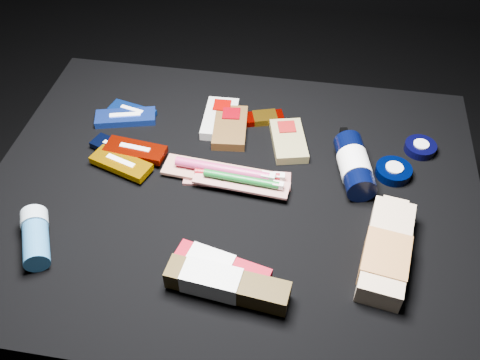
% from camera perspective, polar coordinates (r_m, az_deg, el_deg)
% --- Properties ---
extents(ground, '(3.00, 3.00, 0.00)m').
position_cam_1_polar(ground, '(1.38, -0.70, -12.38)').
color(ground, black).
rests_on(ground, ground).
extents(cloth_table, '(0.98, 0.78, 0.40)m').
position_cam_1_polar(cloth_table, '(1.22, -0.78, -7.46)').
color(cloth_table, black).
rests_on(cloth_table, ground).
extents(luna_bar_0, '(0.14, 0.08, 0.02)m').
position_cam_1_polar(luna_bar_0, '(1.24, -12.11, 6.54)').
color(luna_bar_0, '#1B3BB0').
rests_on(luna_bar_0, cloth_table).
extents(luna_bar_1, '(0.11, 0.06, 0.01)m').
position_cam_1_polar(luna_bar_1, '(1.25, -11.42, 7.19)').
color(luna_bar_1, '#0D3198').
rests_on(luna_bar_1, cloth_table).
extents(luna_bar_2, '(0.11, 0.07, 0.01)m').
position_cam_1_polar(luna_bar_2, '(1.16, -13.25, 3.38)').
color(luna_bar_2, black).
rests_on(luna_bar_2, cloth_table).
extents(luna_bar_3, '(0.14, 0.09, 0.02)m').
position_cam_1_polar(luna_bar_3, '(1.12, -12.56, 1.73)').
color(luna_bar_3, '#CC8500').
rests_on(luna_bar_3, cloth_table).
extents(luna_bar_4, '(0.13, 0.06, 0.02)m').
position_cam_1_polar(luna_bar_4, '(1.14, -11.10, 3.14)').
color(luna_bar_4, '#7C0F01').
rests_on(luna_bar_4, cloth_table).
extents(clif_bar_0, '(0.08, 0.14, 0.02)m').
position_cam_1_polar(clif_bar_0, '(1.19, -1.03, 5.80)').
color(clif_bar_0, '#4D3216').
rests_on(clif_bar_0, cloth_table).
extents(clif_bar_1, '(0.08, 0.13, 0.02)m').
position_cam_1_polar(clif_bar_1, '(1.21, -2.11, 6.72)').
color(clif_bar_1, beige).
rests_on(clif_bar_1, cloth_table).
extents(clif_bar_2, '(0.10, 0.14, 0.02)m').
position_cam_1_polar(clif_bar_2, '(1.16, 5.17, 4.37)').
color(clif_bar_2, olive).
rests_on(clif_bar_2, cloth_table).
extents(power_bar, '(0.13, 0.07, 0.02)m').
position_cam_1_polar(power_bar, '(1.21, 2.01, 6.58)').
color(power_bar, '#6F0400').
rests_on(power_bar, cloth_table).
extents(lotion_bottle, '(0.09, 0.19, 0.06)m').
position_cam_1_polar(lotion_bottle, '(1.09, 12.10, 1.57)').
color(lotion_bottle, black).
rests_on(lotion_bottle, cloth_table).
extents(cream_tin_upper, '(0.07, 0.07, 0.02)m').
position_cam_1_polar(cream_tin_upper, '(1.20, 18.68, 3.31)').
color(cream_tin_upper, black).
rests_on(cream_tin_upper, cloth_table).
extents(cream_tin_lower, '(0.07, 0.07, 0.02)m').
position_cam_1_polar(cream_tin_lower, '(1.13, 16.05, 0.92)').
color(cream_tin_lower, black).
rests_on(cream_tin_lower, cloth_table).
extents(bodywash_bottle, '(0.11, 0.23, 0.05)m').
position_cam_1_polar(bodywash_bottle, '(0.97, 15.33, -7.46)').
color(bodywash_bottle, beige).
rests_on(bodywash_bottle, cloth_table).
extents(deodorant_stick, '(0.09, 0.13, 0.05)m').
position_cam_1_polar(deodorant_stick, '(1.02, -20.98, -5.68)').
color(deodorant_stick, '#286599').
rests_on(deodorant_stick, cloth_table).
extents(toothbrush_pack_0, '(0.22, 0.07, 0.02)m').
position_cam_1_polar(toothbrush_pack_0, '(1.07, -0.13, 0.33)').
color(toothbrush_pack_0, '#B2A9A5').
rests_on(toothbrush_pack_0, cloth_table).
extents(toothbrush_pack_1, '(0.25, 0.08, 0.03)m').
position_cam_1_polar(toothbrush_pack_1, '(1.07, -1.74, 0.86)').
color(toothbrush_pack_1, beige).
rests_on(toothbrush_pack_1, cloth_table).
extents(toothbrush_pack_2, '(0.19, 0.06, 0.02)m').
position_cam_1_polar(toothbrush_pack_2, '(1.05, 0.27, -0.14)').
color(toothbrush_pack_2, beige).
rests_on(toothbrush_pack_2, cloth_table).
extents(toothpaste_carton_red, '(0.17, 0.07, 0.03)m').
position_cam_1_polar(toothpaste_carton_red, '(0.93, -2.30, -9.08)').
color(toothpaste_carton_red, maroon).
rests_on(toothpaste_carton_red, cloth_table).
extents(toothpaste_carton_green, '(0.21, 0.07, 0.04)m').
position_cam_1_polar(toothpaste_carton_green, '(0.90, -1.96, -10.94)').
color(toothpaste_carton_green, '#36260A').
rests_on(toothpaste_carton_green, cloth_table).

